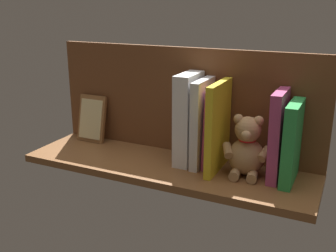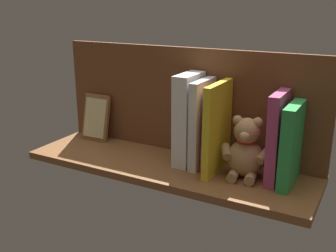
# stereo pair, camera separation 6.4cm
# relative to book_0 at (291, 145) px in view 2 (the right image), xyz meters

# --- Properties ---
(ground_plane) EXTENTS (0.89, 0.27, 0.02)m
(ground_plane) POSITION_rel_book_0_xyz_m (0.35, 0.03, -0.12)
(ground_plane) COLOR brown
(shelf_back_panel) EXTENTS (0.89, 0.02, 0.34)m
(shelf_back_panel) POSITION_rel_book_0_xyz_m (0.35, -0.09, 0.06)
(shelf_back_panel) COLOR brown
(shelf_back_panel) RESTS_ON ground_plane
(book_0) EXTENTS (0.03, 0.15, 0.22)m
(book_0) POSITION_rel_book_0_xyz_m (0.00, 0.00, 0.00)
(book_0) COLOR green
(book_0) RESTS_ON ground_plane
(book_1) EXTENTS (0.03, 0.13, 0.25)m
(book_1) POSITION_rel_book_0_xyz_m (0.04, -0.01, 0.01)
(book_1) COLOR #B23F72
(book_1) RESTS_ON ground_plane
(teddy_bear) EXTENTS (0.14, 0.12, 0.17)m
(teddy_bear) POSITION_rel_book_0_xyz_m (0.12, 0.01, -0.03)
(teddy_bear) COLOR tan
(teddy_bear) RESTS_ON ground_plane
(book_2) EXTENTS (0.02, 0.17, 0.26)m
(book_2) POSITION_rel_book_0_xyz_m (0.20, 0.01, 0.02)
(book_2) COLOR yellow
(book_2) RESTS_ON ground_plane
(book_3) EXTENTS (0.02, 0.12, 0.23)m
(book_3) POSITION_rel_book_0_xyz_m (0.23, -0.01, 0.01)
(book_3) COLOR #B23F72
(book_3) RESTS_ON ground_plane
(book_4) EXTENTS (0.03, 0.14, 0.26)m
(book_4) POSITION_rel_book_0_xyz_m (0.26, -0.01, 0.02)
(book_4) COLOR silver
(book_4) RESTS_ON ground_plane
(dictionary_thick_white) EXTENTS (0.05, 0.13, 0.27)m
(dictionary_thick_white) POSITION_rel_book_0_xyz_m (0.30, -0.01, 0.03)
(dictionary_thick_white) COLOR white
(dictionary_thick_white) RESTS_ON ground_plane
(picture_frame_leaning) EXTENTS (0.10, 0.05, 0.16)m
(picture_frame_leaning) POSITION_rel_book_0_xyz_m (0.68, -0.05, -0.03)
(picture_frame_leaning) COLOR brown
(picture_frame_leaning) RESTS_ON ground_plane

